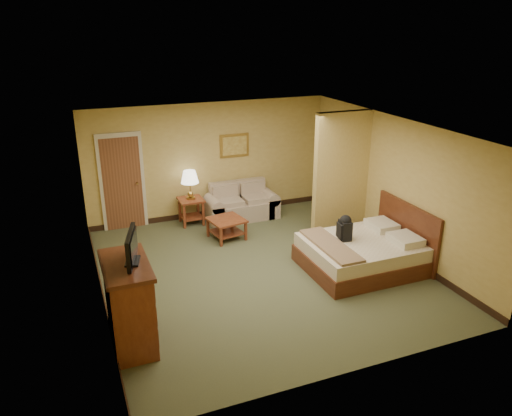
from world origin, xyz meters
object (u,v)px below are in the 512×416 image
coffee_table (227,225)px  dresser (129,304)px  loveseat (241,207)px  bed (365,252)px

coffee_table → dresser: bearing=-129.3°
loveseat → bed: bearing=-68.6°
loveseat → bed: size_ratio=0.80×
dresser → coffee_table: bearing=50.7°
loveseat → bed: 3.38m
coffee_table → bed: size_ratio=0.38×
coffee_table → dresser: dresser is taller
dresser → bed: dresser is taller
loveseat → coffee_table: loveseat is taller
loveseat → bed: bed is taller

